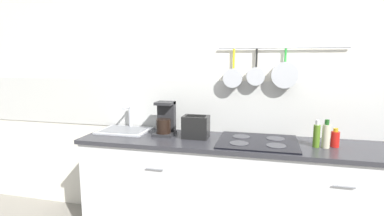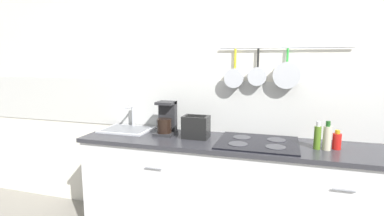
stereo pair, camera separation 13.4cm
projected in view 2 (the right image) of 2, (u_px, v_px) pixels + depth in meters
name	position (u px, v px, depth m)	size (l,w,h in m)	color
wall_back	(251.00, 93.00, 2.65)	(7.20, 0.16, 2.60)	silver
cabinet_base	(244.00, 198.00, 2.47)	(2.73, 0.56, 0.87)	silver
countertop	(245.00, 145.00, 2.40)	(2.77, 0.58, 0.03)	#2D2D33
sink_basin	(127.00, 128.00, 2.82)	(0.45, 0.35, 0.22)	#B7BABF
coffee_maker	(166.00, 121.00, 2.66)	(0.17, 0.19, 0.29)	#262628
toaster	(196.00, 127.00, 2.53)	(0.23, 0.16, 0.19)	black
cooktop	(258.00, 143.00, 2.38)	(0.62, 0.53, 0.01)	black
bottle_dish_soap	(317.00, 137.00, 2.22)	(0.05, 0.05, 0.21)	#4C721E
bottle_hot_sauce	(327.00, 137.00, 2.19)	(0.06, 0.06, 0.22)	#BFB799
bottle_olive_oil	(337.00, 141.00, 2.22)	(0.06, 0.06, 0.14)	red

